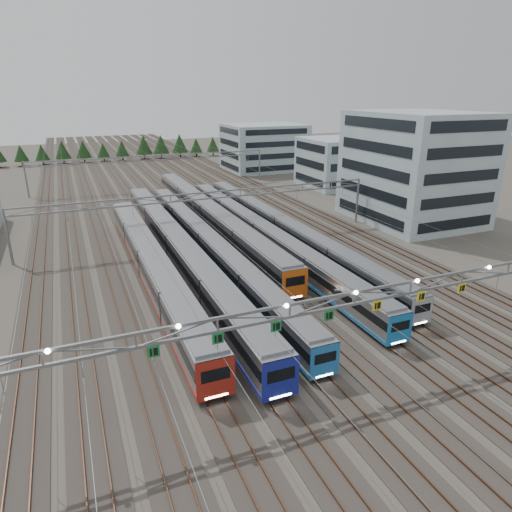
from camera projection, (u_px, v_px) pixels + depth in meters
name	position (u px, v px, depth m)	size (l,w,h in m)	color
ground	(347.00, 377.00, 38.25)	(400.00, 400.00, 0.00)	#47423A
track_bed	(144.00, 172.00, 124.49)	(54.00, 260.00, 5.42)	#2D2823
train_a	(151.00, 263.00, 57.00)	(3.11, 53.08, 4.05)	black
train_b	(177.00, 247.00, 62.80)	(3.09, 66.41, 4.03)	black
train_c	(208.00, 244.00, 65.00)	(2.71, 65.22, 3.53)	black
train_d	(209.00, 215.00, 78.60)	(3.18, 64.95, 4.15)	black
train_e	(261.00, 233.00, 69.62)	(2.74, 64.67, 3.57)	black
train_f	(282.00, 227.00, 73.08)	(2.64, 64.45, 3.43)	black
gantry_near	(354.00, 301.00, 35.70)	(56.36, 0.61, 8.08)	slate
gantry_mid	(207.00, 201.00, 70.76)	(56.36, 0.36, 8.00)	slate
gantry_far	(153.00, 162.00, 109.80)	(56.36, 0.36, 8.00)	slate
depot_bldg_south	(414.00, 168.00, 81.24)	(18.00, 22.00, 19.22)	#91A6AD
depot_bldg_mid	(334.00, 163.00, 112.20)	(14.00, 16.00, 11.65)	#91A6AD
depot_bldg_north	(264.00, 147.00, 135.44)	(22.00, 18.00, 13.23)	#91A6AD
treeline	(103.00, 149.00, 151.47)	(81.20, 5.60, 7.02)	#332114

